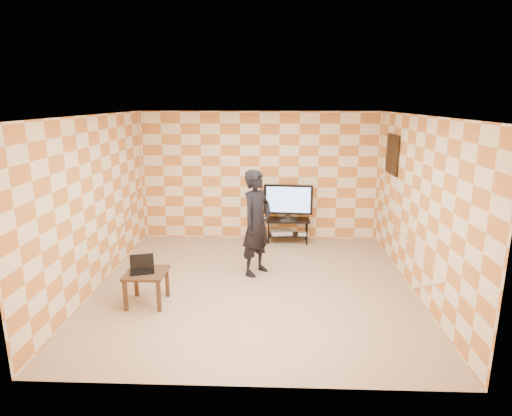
{
  "coord_description": "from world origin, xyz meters",
  "views": [
    {
      "loc": [
        0.27,
        -6.38,
        2.92
      ],
      "look_at": [
        0.0,
        0.6,
        1.15
      ],
      "focal_mm": 30.0,
      "sensor_mm": 36.0,
      "label": 1
    }
  ],
  "objects_px": {
    "side_table": "(146,277)",
    "person": "(257,223)",
    "tv_stand": "(288,225)",
    "tv": "(288,200)"
  },
  "relations": [
    {
      "from": "side_table",
      "to": "tv",
      "type": "bearing_deg",
      "value": 53.41
    },
    {
      "from": "tv_stand",
      "to": "person",
      "type": "distance_m",
      "value": 1.87
    },
    {
      "from": "tv_stand",
      "to": "side_table",
      "type": "bearing_deg",
      "value": -126.56
    },
    {
      "from": "tv",
      "to": "side_table",
      "type": "xyz_separation_m",
      "value": [
        -2.15,
        -2.9,
        -0.49
      ]
    },
    {
      "from": "tv",
      "to": "person",
      "type": "distance_m",
      "value": 1.79
    },
    {
      "from": "tv_stand",
      "to": "person",
      "type": "height_order",
      "value": "person"
    },
    {
      "from": "side_table",
      "to": "person",
      "type": "relative_size",
      "value": 0.32
    },
    {
      "from": "side_table",
      "to": "person",
      "type": "distance_m",
      "value": 2.04
    },
    {
      "from": "tv_stand",
      "to": "person",
      "type": "xyz_separation_m",
      "value": [
        -0.59,
        -1.69,
        0.54
      ]
    },
    {
      "from": "tv",
      "to": "side_table",
      "type": "relative_size",
      "value": 1.76
    }
  ]
}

